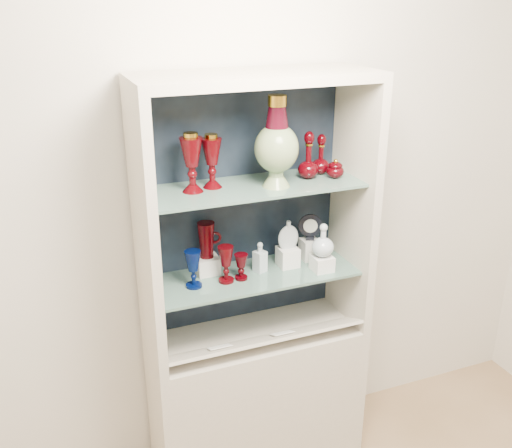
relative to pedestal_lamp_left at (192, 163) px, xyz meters
name	(u,v)px	position (x,y,z in m)	size (l,w,h in m)	color
wall_back	(238,187)	(0.26, 0.18, -0.19)	(3.50, 0.02, 2.80)	white
cabinet_base	(256,398)	(0.26, -0.04, -1.22)	(1.00, 0.40, 0.75)	beige
cabinet_back_panel	(241,205)	(0.26, 0.15, -0.27)	(0.98, 0.02, 1.15)	black
cabinet_side_left	(145,235)	(-0.22, -0.04, -0.27)	(0.04, 0.40, 1.15)	beige
cabinet_side_right	(353,205)	(0.74, -0.04, -0.27)	(0.04, 0.40, 1.15)	beige
cabinet_top_cap	(256,77)	(0.26, -0.04, 0.33)	(1.00, 0.40, 0.04)	beige
shelf_lower	(254,275)	(0.26, -0.02, -0.55)	(0.92, 0.34, 0.01)	slate
shelf_upper	(254,187)	(0.26, -0.02, -0.13)	(0.92, 0.34, 0.01)	slate
label_ledge	(265,340)	(0.26, -0.15, -0.81)	(0.92, 0.18, 0.01)	beige
label_card_0	(220,347)	(0.05, -0.15, -0.80)	(0.10, 0.07, 0.00)	white
label_card_1	(282,333)	(0.35, -0.15, -0.80)	(0.10, 0.07, 0.00)	white
pedestal_lamp_left	(192,163)	(0.00, 0.00, 0.00)	(0.09, 0.09, 0.24)	#420307
pedestal_lamp_right	(212,161)	(0.09, 0.02, -0.01)	(0.09, 0.09, 0.23)	#420307
enamel_urn	(277,142)	(0.35, -0.06, 0.07)	(0.18, 0.18, 0.38)	#0D3E23
ruby_decanter_a	(309,152)	(0.52, -0.01, -0.01)	(0.09, 0.09, 0.23)	#380105
ruby_decanter_b	(321,153)	(0.60, 0.03, -0.03)	(0.08, 0.08, 0.19)	#380105
lidded_bowl	(335,168)	(0.64, -0.05, -0.08)	(0.08, 0.08, 0.09)	#380105
cobalt_goblet	(193,269)	(-0.02, -0.03, -0.46)	(0.07, 0.07, 0.17)	#000C41
ruby_goblet_tall	(226,264)	(0.12, -0.04, -0.46)	(0.07, 0.07, 0.17)	#420307
ruby_goblet_small	(241,267)	(0.19, -0.04, -0.48)	(0.06, 0.06, 0.12)	#380105
riser_ruby_pitcher	(207,265)	(0.07, 0.07, -0.50)	(0.10, 0.10, 0.08)	silver
ruby_pitcher	(206,240)	(0.07, 0.07, -0.38)	(0.12, 0.08, 0.16)	#420307
clear_square_bottle	(260,257)	(0.30, 0.00, -0.47)	(0.05, 0.05, 0.14)	#ABBDC7
riser_flat_flask	(288,257)	(0.44, 0.01, -0.50)	(0.09, 0.09, 0.09)	silver
flat_flask	(288,234)	(0.44, 0.01, -0.38)	(0.10, 0.04, 0.14)	#ADBCC1
riser_clear_round_decanter	(322,263)	(0.57, -0.09, -0.51)	(0.09, 0.09, 0.07)	silver
clear_round_decanter	(323,241)	(0.57, -0.09, -0.40)	(0.10, 0.10, 0.15)	#ABBDC7
riser_cameo_medallion	(309,249)	(0.57, 0.04, -0.49)	(0.08, 0.08, 0.10)	silver
cameo_medallion	(310,227)	(0.57, 0.04, -0.38)	(0.11, 0.04, 0.13)	black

